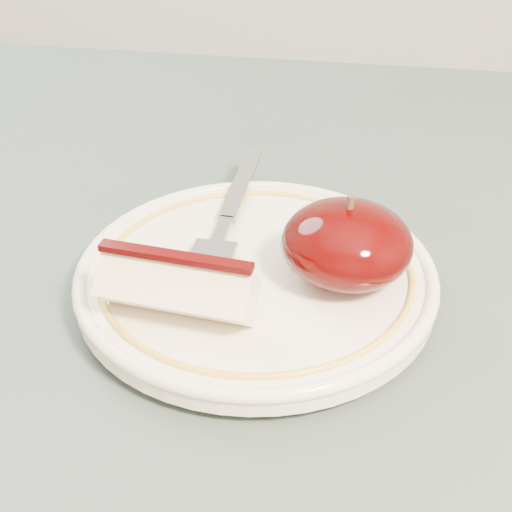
% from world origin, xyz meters
% --- Properties ---
extents(table, '(0.90, 0.90, 0.75)m').
position_xyz_m(table, '(0.00, 0.00, 0.66)').
color(table, brown).
rests_on(table, ground).
extents(plate, '(0.22, 0.22, 0.02)m').
position_xyz_m(plate, '(0.02, 0.01, 0.76)').
color(plate, '#F3E6CB').
rests_on(plate, table).
extents(apple_half, '(0.08, 0.07, 0.06)m').
position_xyz_m(apple_half, '(0.07, 0.01, 0.79)').
color(apple_half, black).
rests_on(apple_half, plate).
extents(apple_wedge, '(0.09, 0.05, 0.04)m').
position_xyz_m(apple_wedge, '(-0.02, -0.04, 0.79)').
color(apple_wedge, beige).
rests_on(apple_wedge, plate).
extents(fork, '(0.03, 0.20, 0.00)m').
position_xyz_m(fork, '(-0.01, 0.06, 0.77)').
color(fork, gray).
rests_on(fork, plate).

